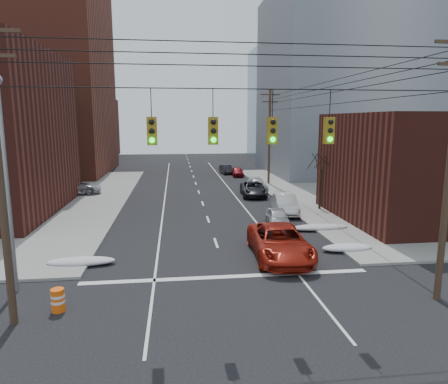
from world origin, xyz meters
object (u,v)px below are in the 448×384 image
object	(u,v)px
parked_car_a	(278,217)
lot_car_d	(18,194)
parked_car_b	(285,204)
lot_car_b	(75,187)
parked_car_d	(257,184)
construction_barrel	(58,300)
red_pickup	(280,242)
parked_car_f	(226,169)
parked_car_e	(238,172)
parked_car_c	(253,189)
lot_car_a	(6,206)

from	to	relation	value
parked_car_a	lot_car_d	distance (m)	24.39
parked_car_b	lot_car_b	size ratio (longest dim) A/B	0.92
parked_car_a	lot_car_b	xyz separation A→B (m)	(-17.30, 14.07, 0.22)
parked_car_d	parked_car_a	bearing A→B (deg)	-97.84
parked_car_b	construction_barrel	world-z (taller)	parked_car_b
red_pickup	construction_barrel	size ratio (longest dim) A/B	6.77
parked_car_f	construction_barrel	xyz separation A→B (m)	(-11.92, -40.79, -0.15)
parked_car_f	lot_car_b	world-z (taller)	lot_car_b
parked_car_a	lot_car_b	bearing A→B (deg)	146.95
parked_car_d	parked_car_f	distance (m)	14.23
construction_barrel	parked_car_f	bearing A→B (deg)	73.71
parked_car_e	parked_car_c	bearing A→B (deg)	-87.92
parked_car_b	lot_car_d	size ratio (longest dim) A/B	1.17
parked_car_c	lot_car_d	bearing A→B (deg)	-174.08
parked_car_a	construction_barrel	world-z (taller)	parked_car_a
parked_car_c	parked_car_d	bearing A→B (deg)	77.05
parked_car_d	parked_car_f	xyz separation A→B (m)	(-1.60, 14.14, 0.01)
red_pickup	parked_car_a	xyz separation A→B (m)	(1.58, 6.53, -0.24)
parked_car_d	construction_barrel	world-z (taller)	parked_car_d
parked_car_e	construction_barrel	world-z (taller)	parked_car_e
lot_car_a	parked_car_f	bearing A→B (deg)	-48.80
parked_car_f	lot_car_a	xyz separation A→B (m)	(-20.50, -23.71, 0.19)
parked_car_a	parked_car_c	distance (m)	11.65
parked_car_f	lot_car_a	world-z (taller)	lot_car_a
parked_car_d	construction_barrel	xyz separation A→B (m)	(-13.52, -26.65, -0.14)
parked_car_e	lot_car_d	distance (m)	27.37
parked_car_e	parked_car_f	world-z (taller)	parked_car_f
parked_car_d	parked_car_e	bearing A→B (deg)	90.26
lot_car_d	construction_barrel	distance (m)	24.82
parked_car_b	parked_car_e	world-z (taller)	parked_car_b
red_pickup	lot_car_a	xyz separation A→B (m)	(-18.92, 11.96, -0.06)
lot_car_b	parked_car_c	bearing A→B (deg)	-106.75
parked_car_d	lot_car_d	bearing A→B (deg)	-172.39
parked_car_f	lot_car_d	bearing A→B (deg)	-146.47
parked_car_b	parked_car_e	xyz separation A→B (m)	(-0.39, 22.40, -0.15)
parked_car_d	parked_car_f	bearing A→B (deg)	94.70
parked_car_e	lot_car_b	world-z (taller)	lot_car_b
lot_car_a	red_pickup	bearing A→B (deg)	-130.24
lot_car_d	parked_car_c	bearing A→B (deg)	-77.29
parked_car_d	parked_car_e	distance (m)	11.17
parked_car_a	parked_car_d	xyz separation A→B (m)	(1.60, 15.00, -0.02)
parked_car_a	construction_barrel	size ratio (longest dim) A/B	4.04
parked_car_e	parked_car_f	distance (m)	3.21
parked_car_d	lot_car_b	bearing A→B (deg)	-178.94
parked_car_b	parked_car_f	world-z (taller)	parked_car_b
parked_car_a	lot_car_b	world-z (taller)	lot_car_b
parked_car_c	lot_car_b	bearing A→B (deg)	176.93
parked_car_e	parked_car_b	bearing A→B (deg)	-84.23
parked_car_e	lot_car_a	distance (m)	30.02
parked_car_c	lot_car_d	world-z (taller)	lot_car_d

